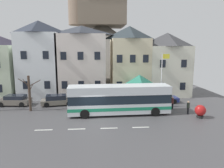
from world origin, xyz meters
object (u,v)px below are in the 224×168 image
(pedestrian_00, at_px, (188,106))
(flagpole, at_px, (162,77))
(public_bench, at_px, (135,96))
(hilltop_castle, at_px, (102,48))
(parked_car_02, at_px, (162,98))
(parked_car_00, at_px, (15,100))
(harbour_buoy, at_px, (200,111))
(pedestrian_02, at_px, (172,102))
(transit_bus, at_px, (119,100))
(parked_car_01, at_px, (58,100))
(pedestrian_01, at_px, (168,101))
(townhouse_01, at_px, (40,60))
(townhouse_03, at_px, (129,61))
(bus_shelter, at_px, (139,81))
(townhouse_02, at_px, (82,62))
(bare_tree_01, at_px, (30,93))
(townhouse_04, at_px, (166,64))

(pedestrian_00, relative_size, flagpole, 0.22)
(public_bench, bearing_deg, hilltop_castle, 100.23)
(parked_car_02, bearing_deg, flagpole, -110.67)
(parked_car_00, height_order, harbour_buoy, harbour_buoy)
(pedestrian_00, bearing_deg, hilltop_castle, 106.51)
(pedestrian_02, bearing_deg, harbour_buoy, -60.90)
(harbour_buoy, bearing_deg, public_bench, 122.85)
(harbour_buoy, bearing_deg, pedestrian_02, 119.10)
(transit_bus, xyz_separation_m, parked_car_01, (-7.65, 4.35, -1.00))
(pedestrian_00, xyz_separation_m, public_bench, (-4.78, 7.12, -0.41))
(parked_car_00, height_order, pedestrian_01, pedestrian_01)
(transit_bus, bearing_deg, parked_car_00, 158.70)
(townhouse_01, relative_size, transit_bus, 0.99)
(townhouse_01, height_order, flagpole, townhouse_01)
(parked_car_02, relative_size, flagpole, 0.63)
(townhouse_03, bearing_deg, pedestrian_02, -64.64)
(bus_shelter, height_order, pedestrian_01, bus_shelter)
(townhouse_01, distance_m, townhouse_03, 13.51)
(townhouse_03, distance_m, parked_car_00, 17.32)
(transit_bus, height_order, pedestrian_00, transit_bus)
(bus_shelter, distance_m, public_bench, 3.63)
(hilltop_castle, bearing_deg, parked_car_00, -115.73)
(public_bench, bearing_deg, parked_car_00, -173.06)
(hilltop_castle, relative_size, parked_car_01, 8.89)
(townhouse_01, bearing_deg, harbour_buoy, -30.09)
(townhouse_03, bearing_deg, bus_shelter, -85.10)
(townhouse_02, height_order, transit_bus, townhouse_02)
(transit_bus, xyz_separation_m, bare_tree_01, (-10.39, 1.97, 0.56))
(townhouse_01, xyz_separation_m, townhouse_02, (6.18, 0.25, -0.32))
(flagpole, bearing_deg, transit_bus, -158.43)
(townhouse_01, distance_m, public_bench, 15.07)
(public_bench, bearing_deg, transit_bus, -114.50)
(townhouse_04, xyz_separation_m, pedestrian_00, (-0.76, -10.37, -3.97))
(townhouse_02, relative_size, townhouse_03, 1.00)
(pedestrian_00, xyz_separation_m, pedestrian_02, (-1.14, 1.94, -0.00))
(pedestrian_01, xyz_separation_m, flagpole, (-1.01, -0.22, 3.11))
(bare_tree_01, bearing_deg, public_bench, 19.04)
(pedestrian_00, height_order, bare_tree_01, bare_tree_01)
(parked_car_02, distance_m, pedestrian_01, 2.16)
(hilltop_castle, distance_m, bus_shelter, 26.15)
(townhouse_01, distance_m, townhouse_04, 19.45)
(townhouse_02, height_order, harbour_buoy, townhouse_02)
(bare_tree_01, bearing_deg, transit_bus, -10.73)
(parked_car_01, bearing_deg, pedestrian_01, -16.16)
(parked_car_00, height_order, parked_car_02, parked_car_00)
(townhouse_04, xyz_separation_m, bus_shelter, (-5.44, -5.70, -1.70))
(townhouse_03, relative_size, townhouse_04, 1.10)
(townhouse_01, xyz_separation_m, bus_shelter, (13.99, -5.17, -2.51))
(pedestrian_01, bearing_deg, bus_shelter, 152.88)
(townhouse_04, distance_m, parked_car_01, 17.61)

